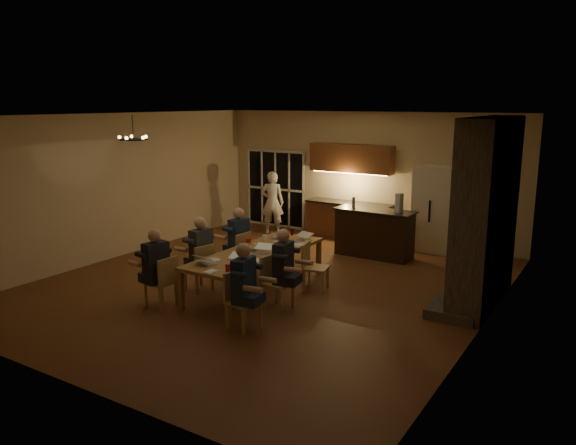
# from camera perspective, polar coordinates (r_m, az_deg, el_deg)

# --- Properties ---
(floor) EXTENTS (9.00, 9.00, 0.00)m
(floor) POSITION_cam_1_polar(r_m,az_deg,el_deg) (10.84, -2.13, -6.33)
(floor) COLOR brown
(floor) RESTS_ON ground
(back_wall) EXTENTS (8.00, 0.04, 3.20)m
(back_wall) POSITION_cam_1_polar(r_m,az_deg,el_deg) (14.37, 7.95, 4.72)
(back_wall) COLOR #C4B48A
(back_wall) RESTS_ON ground
(left_wall) EXTENTS (0.04, 9.00, 3.20)m
(left_wall) POSITION_cam_1_polar(r_m,az_deg,el_deg) (13.10, -16.98, 3.58)
(left_wall) COLOR #C4B48A
(left_wall) RESTS_ON ground
(right_wall) EXTENTS (0.04, 9.00, 3.20)m
(right_wall) POSITION_cam_1_polar(r_m,az_deg,el_deg) (8.89, 19.83, -0.53)
(right_wall) COLOR #C4B48A
(right_wall) RESTS_ON ground
(ceiling) EXTENTS (8.00, 9.00, 0.04)m
(ceiling) POSITION_cam_1_polar(r_m,az_deg,el_deg) (10.28, -2.28, 10.94)
(ceiling) COLOR white
(ceiling) RESTS_ON back_wall
(french_doors) EXTENTS (1.86, 0.08, 2.10)m
(french_doors) POSITION_cam_1_polar(r_m,az_deg,el_deg) (15.68, -1.24, 3.43)
(french_doors) COLOR black
(french_doors) RESTS_ON ground
(fireplace) EXTENTS (0.58, 2.50, 3.20)m
(fireplace) POSITION_cam_1_polar(r_m,az_deg,el_deg) (10.10, 19.52, 0.97)
(fireplace) COLOR #5F544B
(fireplace) RESTS_ON ground
(kitchenette) EXTENTS (2.24, 0.68, 2.40)m
(kitchenette) POSITION_cam_1_polar(r_m,az_deg,el_deg) (14.26, 6.28, 3.08)
(kitchenette) COLOR brown
(kitchenette) RESTS_ON ground
(refrigerator) EXTENTS (0.90, 0.68, 2.00)m
(refrigerator) POSITION_cam_1_polar(r_m,az_deg,el_deg) (13.46, 14.63, 1.35)
(refrigerator) COLOR #EBE3C5
(refrigerator) RESTS_ON ground
(dining_table) EXTENTS (1.10, 3.12, 0.75)m
(dining_table) POSITION_cam_1_polar(r_m,az_deg,el_deg) (10.43, -3.23, -4.94)
(dining_table) COLOR #A87743
(dining_table) RESTS_ON ground
(bar_island) EXTENTS (1.82, 0.73, 1.08)m
(bar_island) POSITION_cam_1_polar(r_m,az_deg,el_deg) (12.77, 8.76, -1.08)
(bar_island) COLOR black
(bar_island) RESTS_ON ground
(chair_left_near) EXTENTS (0.46, 0.46, 0.89)m
(chair_left_near) POSITION_cam_1_polar(r_m,az_deg,el_deg) (9.85, -12.84, -5.85)
(chair_left_near) COLOR tan
(chair_left_near) RESTS_ON ground
(chair_left_mid) EXTENTS (0.53, 0.53, 0.89)m
(chair_left_mid) POSITION_cam_1_polar(r_m,az_deg,el_deg) (10.53, -9.09, -4.50)
(chair_left_mid) COLOR tan
(chair_left_mid) RESTS_ON ground
(chair_left_far) EXTENTS (0.47, 0.47, 0.89)m
(chair_left_far) POSITION_cam_1_polar(r_m,az_deg,el_deg) (11.38, -5.30, -3.14)
(chair_left_far) COLOR tan
(chair_left_far) RESTS_ON ground
(chair_right_near) EXTENTS (0.52, 0.52, 0.89)m
(chair_right_near) POSITION_cam_1_polar(r_m,az_deg,el_deg) (8.71, -4.52, -7.99)
(chair_right_near) COLOR tan
(chair_right_near) RESTS_ON ground
(chair_right_mid) EXTENTS (0.49, 0.49, 0.89)m
(chair_right_mid) POSITION_cam_1_polar(r_m,az_deg,el_deg) (9.54, -1.02, -6.13)
(chair_right_mid) COLOR tan
(chair_right_mid) RESTS_ON ground
(chair_right_far) EXTENTS (0.53, 0.53, 0.89)m
(chair_right_far) POSITION_cam_1_polar(r_m,az_deg,el_deg) (10.42, 2.85, -4.55)
(chair_right_far) COLOR tan
(chair_right_far) RESTS_ON ground
(person_left_near) EXTENTS (0.69, 0.69, 1.38)m
(person_left_near) POSITION_cam_1_polar(r_m,az_deg,el_deg) (9.71, -13.23, -4.62)
(person_left_near) COLOR #21222A
(person_left_near) RESTS_ON ground
(person_right_near) EXTENTS (0.68, 0.68, 1.38)m
(person_right_near) POSITION_cam_1_polar(r_m,az_deg,el_deg) (8.57, -4.51, -6.60)
(person_right_near) COLOR #1E264B
(person_right_near) RESTS_ON ground
(person_left_mid) EXTENTS (0.64, 0.64, 1.38)m
(person_left_mid) POSITION_cam_1_polar(r_m,az_deg,el_deg) (10.51, -8.81, -3.14)
(person_left_mid) COLOR #383D43
(person_left_mid) RESTS_ON ground
(person_right_mid) EXTENTS (0.68, 0.68, 1.38)m
(person_right_mid) POSITION_cam_1_polar(r_m,az_deg,el_deg) (9.45, -0.49, -4.76)
(person_right_mid) COLOR #21222A
(person_right_mid) RESTS_ON ground
(person_left_far) EXTENTS (0.66, 0.66, 1.38)m
(person_left_far) POSITION_cam_1_polar(r_m,az_deg,el_deg) (11.33, -5.00, -1.92)
(person_left_far) COLOR #1E264B
(person_left_far) RESTS_ON ground
(standing_person) EXTENTS (0.71, 0.61, 1.66)m
(standing_person) POSITION_cam_1_polar(r_m,az_deg,el_deg) (14.84, -1.60, 2.06)
(standing_person) COLOR white
(standing_person) RESTS_ON ground
(chandelier) EXTENTS (0.54, 0.54, 0.03)m
(chandelier) POSITION_cam_1_polar(r_m,az_deg,el_deg) (11.01, -15.43, 8.15)
(chandelier) COLOR black
(chandelier) RESTS_ON ceiling
(laptop_a) EXTENTS (0.38, 0.35, 0.23)m
(laptop_a) POSITION_cam_1_polar(r_m,az_deg,el_deg) (9.62, -8.18, -3.51)
(laptop_a) COLOR silver
(laptop_a) RESTS_ON dining_table
(laptop_b) EXTENTS (0.36, 0.32, 0.23)m
(laptop_b) POSITION_cam_1_polar(r_m,az_deg,el_deg) (9.50, -5.34, -3.63)
(laptop_b) COLOR silver
(laptop_b) RESTS_ON dining_table
(laptop_c) EXTENTS (0.40, 0.38, 0.23)m
(laptop_c) POSITION_cam_1_polar(r_m,az_deg,el_deg) (10.50, -3.98, -2.07)
(laptop_c) COLOR silver
(laptop_c) RESTS_ON dining_table
(laptop_d) EXTENTS (0.36, 0.33, 0.23)m
(laptop_d) POSITION_cam_1_polar(r_m,az_deg,el_deg) (10.09, -2.68, -2.64)
(laptop_d) COLOR silver
(laptop_d) RESTS_ON dining_table
(laptop_e) EXTENTS (0.38, 0.36, 0.23)m
(laptop_e) POSITION_cam_1_polar(r_m,az_deg,el_deg) (11.30, -0.74, -1.00)
(laptop_e) COLOR silver
(laptop_e) RESTS_ON dining_table
(laptop_f) EXTENTS (0.38, 0.35, 0.23)m
(laptop_f) POSITION_cam_1_polar(r_m,az_deg,el_deg) (10.99, 1.34, -1.39)
(laptop_f) COLOR silver
(laptop_f) RESTS_ON dining_table
(mug_front) EXTENTS (0.07, 0.07, 0.10)m
(mug_front) POSITION_cam_1_polar(r_m,az_deg,el_deg) (10.04, -4.91, -3.13)
(mug_front) COLOR white
(mug_front) RESTS_ON dining_table
(mug_mid) EXTENTS (0.09, 0.09, 0.10)m
(mug_mid) POSITION_cam_1_polar(r_m,az_deg,el_deg) (10.67, -1.28, -2.15)
(mug_mid) COLOR white
(mug_mid) RESTS_ON dining_table
(mug_back) EXTENTS (0.09, 0.09, 0.10)m
(mug_back) POSITION_cam_1_polar(r_m,az_deg,el_deg) (11.13, -2.42, -1.55)
(mug_back) COLOR white
(mug_back) RESTS_ON dining_table
(redcup_near) EXTENTS (0.10, 0.10, 0.12)m
(redcup_near) POSITION_cam_1_polar(r_m,az_deg,el_deg) (9.16, -6.07, -4.60)
(redcup_near) COLOR #B8190C
(redcup_near) RESTS_ON dining_table
(redcup_mid) EXTENTS (0.10, 0.10, 0.12)m
(redcup_mid) POSITION_cam_1_polar(r_m,az_deg,el_deg) (10.81, -4.04, -1.94)
(redcup_mid) COLOR #B8190C
(redcup_mid) RESTS_ON dining_table
(redcup_far) EXTENTS (0.08, 0.08, 0.12)m
(redcup_far) POSITION_cam_1_polar(r_m,az_deg,el_deg) (11.36, 1.56, -1.21)
(redcup_far) COLOR #B8190C
(redcup_far) RESTS_ON dining_table
(can_silver) EXTENTS (0.07, 0.07, 0.12)m
(can_silver) POSITION_cam_1_polar(r_m,az_deg,el_deg) (9.75, -5.38, -3.55)
(can_silver) COLOR #B2B2B7
(can_silver) RESTS_ON dining_table
(can_cola) EXTENTS (0.07, 0.07, 0.12)m
(can_cola) POSITION_cam_1_polar(r_m,az_deg,el_deg) (11.55, 0.41, -0.98)
(can_cola) COLOR #3F0F0C
(can_cola) RESTS_ON dining_table
(plate_near) EXTENTS (0.25, 0.25, 0.02)m
(plate_near) POSITION_cam_1_polar(r_m,az_deg,el_deg) (9.72, -3.28, -3.86)
(plate_near) COLOR white
(plate_near) RESTS_ON dining_table
(plate_left) EXTENTS (0.26, 0.26, 0.02)m
(plate_left) POSITION_cam_1_polar(r_m,az_deg,el_deg) (9.81, -7.67, -3.80)
(plate_left) COLOR white
(plate_left) RESTS_ON dining_table
(plate_far) EXTENTS (0.27, 0.27, 0.02)m
(plate_far) POSITION_cam_1_polar(r_m,az_deg,el_deg) (10.72, 1.12, -2.31)
(plate_far) COLOR white
(plate_far) RESTS_ON dining_table
(notepad) EXTENTS (0.17, 0.23, 0.01)m
(notepad) POSITION_cam_1_polar(r_m,az_deg,el_deg) (9.18, -7.85, -4.96)
(notepad) COLOR white
(notepad) RESTS_ON dining_table
(bar_bottle) EXTENTS (0.07, 0.07, 0.24)m
(bar_bottle) POSITION_cam_1_polar(r_m,az_deg,el_deg) (12.83, 6.68, 2.05)
(bar_bottle) COLOR #99999E
(bar_bottle) RESTS_ON bar_island
(bar_blender) EXTENTS (0.17, 0.17, 0.41)m
(bar_blender) POSITION_cam_1_polar(r_m,az_deg,el_deg) (12.43, 11.23, 1.97)
(bar_blender) COLOR silver
(bar_blender) RESTS_ON bar_island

